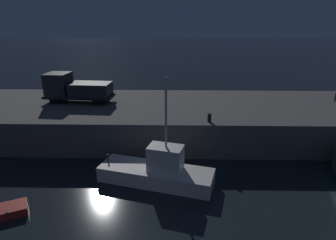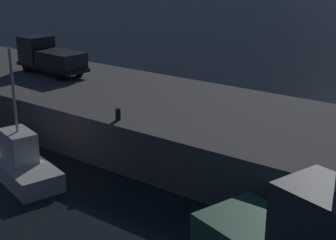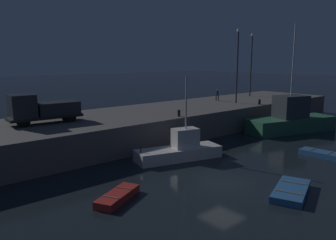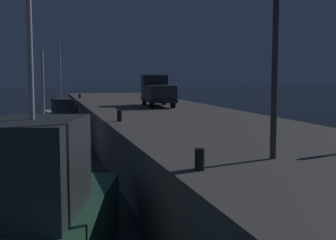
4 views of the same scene
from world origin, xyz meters
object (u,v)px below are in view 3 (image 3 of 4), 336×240
lamp_post_east (251,61)px  bollard_west (260,102)px  dockworker (217,94)px  fishing_trawler_red (180,150)px  dinghy_orange_near (291,191)px  fishing_boat_blue (291,120)px  lamp_post_west (237,61)px  rowboat_white_mid (118,196)px  dinghy_red_small (321,154)px  bollard_central (179,113)px  utility_truck (42,109)px

lamp_post_east → bollard_west: 10.84m
lamp_post_east → dockworker: bearing=-175.0°
bollard_west → fishing_trawler_red: bearing=-166.8°
dinghy_orange_near → lamp_post_east: (24.28, 20.57, 7.79)m
fishing_boat_blue → lamp_post_west: (-0.69, 7.36, 6.59)m
rowboat_white_mid → bollard_west: size_ratio=5.79×
lamp_post_east → dinghy_red_small: bearing=-129.3°
dinghy_orange_near → bollard_central: size_ratio=7.17×
rowboat_white_mid → bollard_central: bollard_central is taller
rowboat_white_mid → lamp_post_west: size_ratio=0.39×
utility_truck → bollard_central: (11.51, -5.11, -0.96)m
fishing_trawler_red → dinghy_red_small: fishing_trawler_red is taller
dinghy_orange_near → lamp_post_west: 24.65m
dinghy_orange_near → lamp_post_east: 32.76m
dinghy_orange_near → lamp_post_east: lamp_post_east is taller
dinghy_orange_near → bollard_central: 14.74m
dinghy_orange_near → bollard_west: bollard_west is taller
lamp_post_east → bollard_central: (-20.76, -6.53, -5.00)m
dinghy_orange_near → bollard_west: size_ratio=7.32×
rowboat_white_mid → dockworker: 28.17m
dinghy_red_small → lamp_post_west: (6.57, 14.28, 7.78)m
rowboat_white_mid → lamp_post_east: 36.66m
fishing_trawler_red → dinghy_orange_near: 10.01m
lamp_post_east → bollard_west: lamp_post_east is taller
lamp_post_east → dockworker: size_ratio=5.95×
utility_truck → lamp_post_west: bearing=-5.3°
fishing_trawler_red → rowboat_white_mid: (-8.49, -3.72, -0.55)m
lamp_post_west → utility_truck: (-24.16, 2.25, -4.04)m
dinghy_orange_near → utility_truck: bearing=112.6°
dinghy_red_small → lamp_post_west: bearing=65.3°
fishing_boat_blue → rowboat_white_mid: (-25.43, -3.25, -1.18)m
rowboat_white_mid → bollard_west: (25.77, 7.78, 2.77)m
dinghy_red_small → bollard_west: 14.02m
lamp_post_east → lamp_post_west: bearing=-155.6°
lamp_post_west → bollard_central: 13.90m
fishing_boat_blue → utility_truck: size_ratio=1.91×
fishing_trawler_red → dinghy_orange_near: bearing=-89.6°
fishing_boat_blue → lamp_post_east: 14.84m
lamp_post_west → bollard_central: lamp_post_west is taller
utility_truck → bollard_west: bearing=-11.4°
fishing_trawler_red → dinghy_orange_near: size_ratio=1.68×
dockworker → bollard_central: bearing=-154.9°
lamp_post_west → dockworker: (-0.27, 2.94, -4.43)m
bollard_west → lamp_post_west: bearing=110.0°
fishing_boat_blue → lamp_post_east: bearing=56.1°
dinghy_orange_near → rowboat_white_mid: bearing=143.7°
fishing_trawler_red → bollard_central: fishing_trawler_red is taller
rowboat_white_mid → utility_truck: bearing=87.4°
fishing_boat_blue → dinghy_orange_near: 19.41m
dockworker → bollard_west: 5.94m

